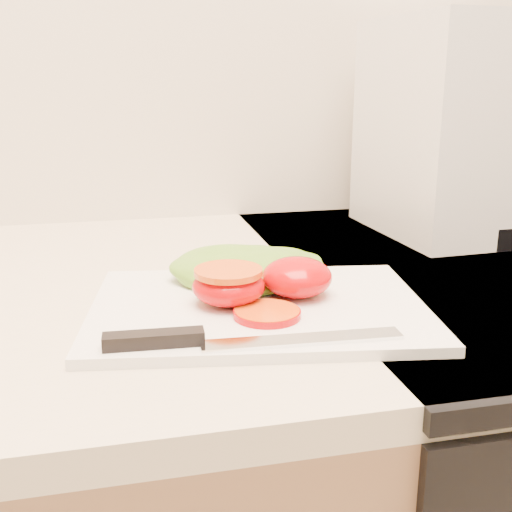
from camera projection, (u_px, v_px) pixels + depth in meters
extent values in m
cube|color=beige|center=(149.00, 295.00, 0.72)|extent=(3.92, 0.65, 0.03)
cube|color=white|center=(258.00, 308.00, 0.62)|extent=(0.35, 0.28, 0.01)
ellipsoid|color=red|center=(297.00, 277.00, 0.64)|extent=(0.07, 0.07, 0.04)
ellipsoid|color=red|center=(228.00, 286.00, 0.62)|extent=(0.07, 0.07, 0.04)
cylinder|color=#B92703|center=(228.00, 272.00, 0.61)|extent=(0.07, 0.07, 0.01)
cylinder|color=orange|center=(267.00, 313.00, 0.59)|extent=(0.06, 0.06, 0.01)
ellipsoid|color=#609D29|center=(241.00, 269.00, 0.68)|extent=(0.18, 0.15, 0.03)
ellipsoid|color=#609D29|center=(278.00, 268.00, 0.69)|extent=(0.14, 0.12, 0.03)
cube|color=silver|center=(302.00, 340.00, 0.53)|extent=(0.17, 0.03, 0.00)
cube|color=black|center=(154.00, 339.00, 0.52)|extent=(0.08, 0.02, 0.01)
cube|color=silver|center=(454.00, 128.00, 0.91)|extent=(0.21, 0.26, 0.30)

